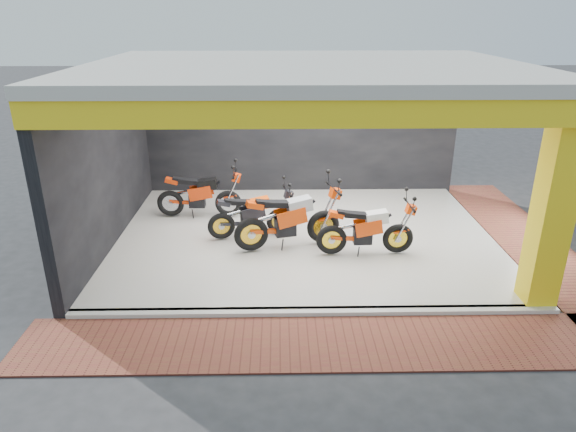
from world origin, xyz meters
The scene contains 15 objects.
ground centered at (0.00, 0.00, 0.00)m, with size 80.00×80.00×0.00m, color #2D2D30.
showroom_floor centered at (0.00, 2.00, 0.05)m, with size 8.00×6.00×0.10m, color white.
showroom_ceiling centered at (0.00, 2.00, 3.60)m, with size 8.40×6.40×0.20m, color beige.
back_wall centered at (0.00, 5.10, 1.75)m, with size 8.20×0.20×3.50m, color black.
left_wall centered at (-4.10, 2.00, 1.75)m, with size 0.20×6.20×3.50m, color black.
corner_column centered at (3.75, -0.75, 1.75)m, with size 0.50×0.50×3.50m, color yellow.
header_beam_front centered at (0.00, -1.00, 3.30)m, with size 8.40×0.30×0.40m, color yellow.
header_beam_right centered at (4.00, 2.00, 3.30)m, with size 0.30×6.40×0.40m, color yellow.
floor_kerb centered at (0.00, -1.02, 0.05)m, with size 8.00×0.20×0.10m, color white.
paver_front centered at (0.00, -1.80, 0.01)m, with size 9.00×1.40×0.03m, color brown.
paver_right centered at (4.80, 2.00, 0.01)m, with size 1.40×7.00×0.03m, color brown.
moto_hero centered at (1.79, 1.03, 0.72)m, with size 2.04×0.76×1.25m, color #FF450A, non-canonical shape.
moto_row_a centered at (0.35, 1.55, 0.82)m, with size 2.34×0.87×1.43m, color #E03F09, non-canonical shape.
moto_row_b centered at (-1.75, 3.08, 0.74)m, with size 2.09×0.78×1.28m, color red, non-canonical shape.
moto_row_c centered at (-0.55, 2.03, 0.69)m, with size 1.94×0.72×1.19m, color black, non-canonical shape.
Camera 1 is at (-0.56, -8.20, 4.63)m, focal length 32.00 mm.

